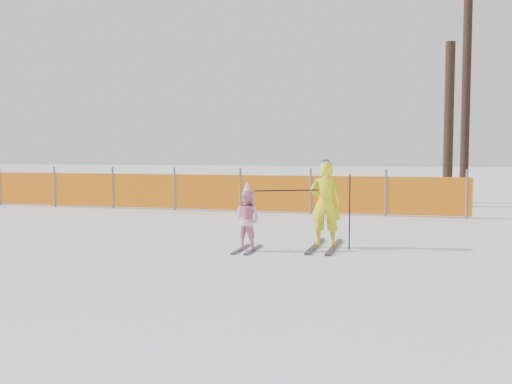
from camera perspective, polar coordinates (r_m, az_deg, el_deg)
ground at (r=9.49m, az=-0.80°, el=-6.24°), size 120.00×120.00×0.00m
adult at (r=10.11m, az=6.93°, el=-1.22°), size 0.58×1.69×1.57m
child at (r=9.78m, az=-0.89°, el=-2.71°), size 0.57×1.00×1.19m
ski_poles at (r=9.87m, az=6.43°, el=-1.01°), size 1.60×0.54×1.32m
safety_fence at (r=16.70m, az=-7.94°, el=0.08°), size 16.18×0.06×1.25m
tree_trunks at (r=19.80m, az=21.32°, el=7.23°), size 3.74×2.08×6.81m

